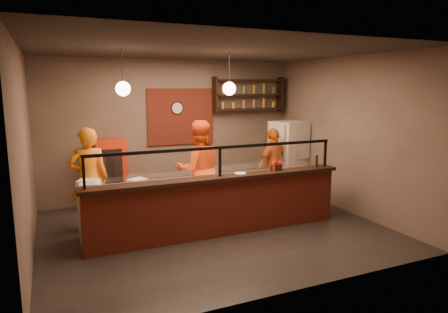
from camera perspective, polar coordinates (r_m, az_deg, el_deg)
name	(u,v)px	position (r m, az deg, el deg)	size (l,w,h in m)	color
floor	(214,229)	(7.46, -1.49, -10.33)	(6.00, 6.00, 0.00)	black
ceiling	(213,50)	(7.03, -1.61, 14.97)	(6.00, 6.00, 0.00)	#342E28
wall_back	(173,130)	(9.41, -7.34, 3.83)	(6.00, 6.00, 0.00)	#705E52
wall_left	(25,154)	(6.56, -26.57, 0.28)	(5.00, 5.00, 0.00)	#705E52
wall_right	(347,135)	(8.65, 17.19, 2.95)	(5.00, 5.00, 0.00)	#705E52
wall_front	(292,169)	(4.88, 9.66, -1.78)	(6.00, 6.00, 0.00)	#705E52
brick_patch	(181,117)	(9.42, -6.15, 5.69)	(1.60, 0.04, 1.30)	#983321
service_counter	(220,207)	(7.04, -0.57, -7.28)	(4.60, 0.25, 1.00)	#983321
counter_ledge	(220,178)	(6.90, -0.58, -3.07)	(4.70, 0.37, 0.06)	black
worktop_cabinet	(209,204)	(7.50, -2.09, -6.80)	(4.60, 0.75, 0.85)	gray
worktop	(209,181)	(7.38, -2.11, -3.45)	(4.60, 0.75, 0.05)	white
sneeze_guard	(220,159)	(6.83, -0.58, -0.29)	(4.50, 0.05, 0.52)	white
wall_shelving	(249,95)	(9.91, 3.58, 8.83)	(1.84, 0.28, 0.85)	black
wall_clock	(177,108)	(9.37, -6.74, 6.88)	(0.30, 0.30, 0.04)	black
pendant_left	(123,89)	(6.78, -14.23, 9.38)	(0.24, 0.24, 0.77)	black
pendant_right	(229,89)	(7.34, 0.75, 9.69)	(0.24, 0.24, 0.77)	black
cook_left	(89,179)	(7.62, -18.74, -3.06)	(0.69, 0.45, 1.88)	orange
cook_mid	(199,169)	(7.92, -3.63, -1.83)	(0.94, 0.74, 1.94)	#EA4C16
cook_right	(273,165)	(9.15, 7.08, -1.18)	(0.98, 0.41, 1.67)	#D25B13
fridge	(288,158)	(9.76, 9.16, -0.22)	(0.74, 0.69, 1.78)	beige
red_cooler	(110,174)	(8.89, -15.96, -2.42)	(0.64, 0.58, 1.48)	red
pizza_dough	(234,177)	(7.52, 1.40, -2.96)	(0.50, 0.50, 0.01)	#F1E9CD
prep_tub_a	(88,188)	(6.82, -18.80, -4.26)	(0.28, 0.23, 0.14)	silver
prep_tub_b	(88,185)	(6.99, -18.80, -3.84)	(0.33, 0.26, 0.16)	white
prep_tub_c	(137,183)	(6.94, -12.29, -3.72)	(0.29, 0.23, 0.14)	silver
rolling_pin	(162,182)	(7.08, -8.89, -3.66)	(0.07, 0.07, 0.39)	gold
condiment_caddy	(275,167)	(7.45, 7.36, -1.51)	(0.20, 0.16, 0.11)	black
pepper_mill	(317,161)	(7.84, 13.09, -0.68)	(0.05, 0.05, 0.23)	black
small_plate	(240,173)	(7.09, 2.34, -2.42)	(0.21, 0.21, 0.01)	white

